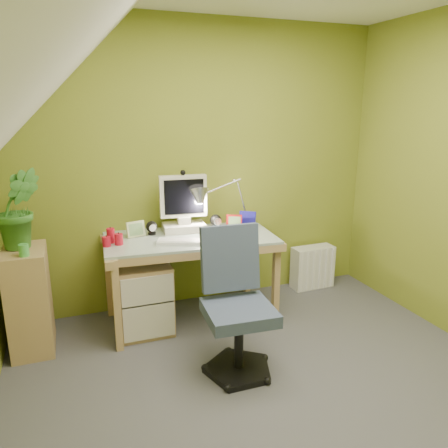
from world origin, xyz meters
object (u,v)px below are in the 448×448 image
object	(u,v)px
side_ledge	(29,300)
task_chair	(239,311)
radiator	(312,267)
monitor	(183,199)
desk_lamp	(235,191)
potted_plant	(18,208)
desk	(191,278)

from	to	relation	value
side_ledge	task_chair	world-z (taller)	task_chair
task_chair	radiator	world-z (taller)	task_chair
monitor	desk_lamp	world-z (taller)	desk_lamp
side_ledge	potted_plant	distance (m)	0.66
monitor	potted_plant	bearing A→B (deg)	-166.86
desk	side_ledge	world-z (taller)	side_ledge
side_ledge	radiator	distance (m)	2.50
desk	side_ledge	distance (m)	1.20
desk	potted_plant	world-z (taller)	potted_plant
desk_lamp	side_ledge	size ratio (longest dim) A/B	0.79
monitor	desk_lamp	distance (m)	0.45
monitor	radiator	size ratio (longest dim) A/B	1.33
desk	desk_lamp	bearing A→B (deg)	25.93
monitor	task_chair	bearing A→B (deg)	-80.53
desk	task_chair	distance (m)	0.84
potted_plant	task_chair	distance (m)	1.64
radiator	desk_lamp	bearing A→B (deg)	-178.51
potted_plant	desk	bearing A→B (deg)	-0.13
desk_lamp	side_ledge	xyz separation A→B (m)	(-1.65, -0.23, -0.63)
monitor	potted_plant	distance (m)	1.21
desk	task_chair	bearing A→B (deg)	-80.11
monitor	side_ledge	distance (m)	1.36
desk_lamp	radiator	world-z (taller)	desk_lamp
monitor	desk_lamp	size ratio (longest dim) A/B	0.90
potted_plant	radiator	world-z (taller)	potted_plant
monitor	task_chair	xyz separation A→B (m)	(0.08, -1.01, -0.54)
task_chair	side_ledge	bearing A→B (deg)	152.10
potted_plant	task_chair	xyz separation A→B (m)	(1.28, -0.84, -0.59)
monitor	potted_plant	size ratio (longest dim) A/B	0.97
desk	side_ledge	xyz separation A→B (m)	(-1.20, -0.05, 0.02)
monitor	task_chair	world-z (taller)	monitor
desk	radiator	world-z (taller)	desk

